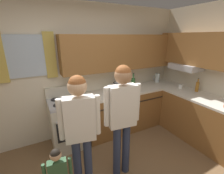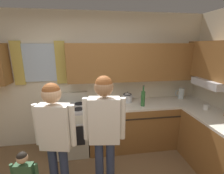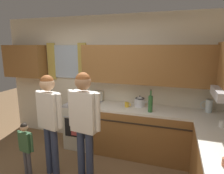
# 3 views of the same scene
# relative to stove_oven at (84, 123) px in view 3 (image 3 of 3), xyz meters

# --- Properties ---
(back_wall_unit) EXTENTS (4.60, 0.42, 2.60)m
(back_wall_unit) POSITION_rel_stove_oven_xyz_m (0.43, 0.27, 0.99)
(back_wall_unit) COLOR beige
(back_wall_unit) RESTS_ON ground
(kitchen_counter_run) EXTENTS (2.31, 2.15, 0.90)m
(kitchen_counter_run) POSITION_rel_stove_oven_xyz_m (1.82, -0.43, -0.02)
(kitchen_counter_run) COLOR brown
(kitchen_counter_run) RESTS_ON ground
(stove_oven) EXTENTS (0.63, 0.67, 1.10)m
(stove_oven) POSITION_rel_stove_oven_xyz_m (0.00, 0.00, 0.00)
(stove_oven) COLOR beige
(stove_oven) RESTS_ON ground
(bottle_wine_green) EXTENTS (0.08, 0.08, 0.39)m
(bottle_wine_green) POSITION_rel_stove_oven_xyz_m (1.34, -0.15, 0.58)
(bottle_wine_green) COLOR #2D6633
(bottle_wine_green) RESTS_ON kitchen_counter_run
(mug_ceramic_white) EXTENTS (0.13, 0.08, 0.09)m
(mug_ceramic_white) POSITION_rel_stove_oven_xyz_m (2.38, -0.47, 0.48)
(mug_ceramic_white) COLOR white
(mug_ceramic_white) RESTS_ON kitchen_counter_run
(mug_mustard_yellow) EXTENTS (0.12, 0.08, 0.09)m
(mug_mustard_yellow) POSITION_rel_stove_oven_xyz_m (0.89, -0.00, 0.48)
(mug_mustard_yellow) COLOR gold
(mug_mustard_yellow) RESTS_ON kitchen_counter_run
(stovetop_kettle) EXTENTS (0.27, 0.20, 0.21)m
(stovetop_kettle) POSITION_rel_stove_oven_xyz_m (1.11, 0.12, 0.53)
(stovetop_kettle) COLOR silver
(stovetop_kettle) RESTS_ON kitchen_counter_run
(water_pitcher) EXTENTS (0.19, 0.11, 0.22)m
(water_pitcher) POSITION_rel_stove_oven_xyz_m (2.28, 0.15, 0.54)
(water_pitcher) COLOR silver
(water_pitcher) RESTS_ON kitchen_counter_run
(adult_holding_child) EXTENTS (0.49, 0.22, 1.60)m
(adult_holding_child) POSITION_rel_stove_oven_xyz_m (-0.05, -1.04, 0.54)
(adult_holding_child) COLOR #2D3856
(adult_holding_child) RESTS_ON ground
(adult_in_plaid) EXTENTS (0.51, 0.23, 1.66)m
(adult_in_plaid) POSITION_rel_stove_oven_xyz_m (0.53, -1.05, 0.58)
(adult_in_plaid) COLOR #2D3856
(adult_in_plaid) RESTS_ON ground
(small_child) EXTENTS (0.30, 0.12, 0.89)m
(small_child) POSITION_rel_stove_oven_xyz_m (-0.38, -1.22, 0.09)
(small_child) COLOR #4C4C56
(small_child) RESTS_ON ground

